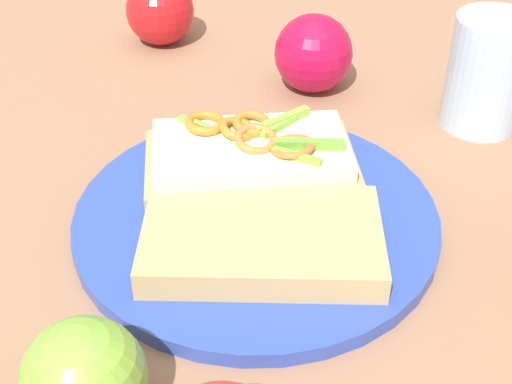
{
  "coord_description": "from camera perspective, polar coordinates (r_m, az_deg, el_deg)",
  "views": [
    {
      "loc": [
        0.27,
        -0.35,
        0.37
      ],
      "look_at": [
        0.0,
        0.0,
        0.03
      ],
      "focal_mm": 51.1,
      "sensor_mm": 36.0,
      "label": 1
    }
  ],
  "objects": [
    {
      "name": "plate",
      "position": [
        0.57,
        0.0,
        -2.1
      ],
      "size": [
        0.29,
        0.29,
        0.01
      ],
      "primitive_type": "cylinder",
      "color": "#2E48B0",
      "rests_on": "ground_plane"
    },
    {
      "name": "apple_3",
      "position": [
        0.44,
        -13.32,
        -14.08
      ],
      "size": [
        0.09,
        0.09,
        0.07
      ],
      "primitive_type": "sphere",
      "rotation": [
        0.0,
        0.0,
        6.03
      ],
      "color": "#7EB93C",
      "rests_on": "ground_plane"
    },
    {
      "name": "apple_4",
      "position": [
        0.74,
        4.52,
        10.77
      ],
      "size": [
        0.08,
        0.08,
        0.08
      ],
      "primitive_type": "sphere",
      "rotation": [
        0.0,
        0.0,
        6.26
      ],
      "color": "#BB0F39",
      "rests_on": "ground_plane"
    },
    {
      "name": "apple_5",
      "position": [
        0.84,
        -7.53,
        13.88
      ],
      "size": [
        0.09,
        0.09,
        0.08
      ],
      "primitive_type": "sphere",
      "rotation": [
        0.0,
        0.0,
        3.34
      ],
      "color": "red",
      "rests_on": "ground_plane"
    },
    {
      "name": "ground_plane",
      "position": [
        0.58,
        0.0,
        -2.58
      ],
      "size": [
        2.0,
        2.0,
        0.0
      ],
      "primitive_type": "plane",
      "color": "#936A4F",
      "rests_on": "ground"
    },
    {
      "name": "bread_slice_side",
      "position": [
        0.53,
        0.48,
        -3.76
      ],
      "size": [
        0.2,
        0.19,
        0.02
      ],
      "primitive_type": "cube",
      "rotation": [
        0.0,
        0.0,
        0.64
      ],
      "color": "tan",
      "rests_on": "plate"
    },
    {
      "name": "sandwich",
      "position": [
        0.59,
        -0.41,
        2.59
      ],
      "size": [
        0.19,
        0.19,
        0.05
      ],
      "rotation": [
        0.0,
        0.0,
        0.76
      ],
      "color": "tan",
      "rests_on": "plate"
    },
    {
      "name": "drinking_glass",
      "position": [
        0.7,
        17.64,
        8.88
      ],
      "size": [
        0.07,
        0.07,
        0.11
      ],
      "primitive_type": "cylinder",
      "color": "silver",
      "rests_on": "ground_plane"
    }
  ]
}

